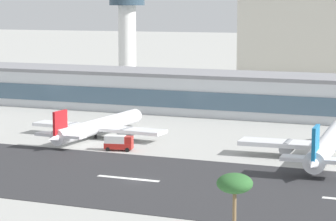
{
  "coord_description": "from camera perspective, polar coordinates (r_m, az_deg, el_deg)",
  "views": [
    {
      "loc": [
        52.85,
        -115.12,
        30.53
      ],
      "look_at": [
        -5.71,
        28.47,
        8.43
      ],
      "focal_mm": 78.53,
      "sensor_mm": 36.0,
      "label": 1
    }
  ],
  "objects": [
    {
      "name": "ground_plane",
      "position": [
        130.3,
        -2.41,
        -5.45
      ],
      "size": [
        1400.0,
        1400.0,
        0.0
      ],
      "primitive_type": "plane",
      "color": "#A8A8A3"
    },
    {
      "name": "runway_strip",
      "position": [
        130.69,
        -2.33,
        -5.39
      ],
      "size": [
        800.0,
        39.34,
        0.08
      ],
      "primitive_type": "cube",
      "color": "#2D2D30",
      "rests_on": "ground_plane"
    },
    {
      "name": "runway_centreline_dash_4",
      "position": [
        131.49,
        -3.11,
        -5.29
      ],
      "size": [
        12.0,
        1.2,
        0.01
      ],
      "primitive_type": "cube",
      "color": "white",
      "rests_on": "runway_strip"
    },
    {
      "name": "terminal_building",
      "position": [
        207.1,
        7.53,
        1.19
      ],
      "size": [
        220.21,
        21.5,
        11.66
      ],
      "color": "silver",
      "rests_on": "ground_plane"
    },
    {
      "name": "control_tower",
      "position": [
        265.74,
        -3.2,
        6.72
      ],
      "size": [
        13.71,
        13.71,
        37.35
      ],
      "color": "silver",
      "rests_on": "ground_plane"
    },
    {
      "name": "airliner_red_tail_gate_1",
      "position": [
        171.38,
        -5.6,
        -1.28
      ],
      "size": [
        33.96,
        40.17,
        8.38
      ],
      "rotation": [
        0.0,
        0.0,
        1.51
      ],
      "color": "white",
      "rests_on": "ground_plane"
    },
    {
      "name": "airliner_blue_tail_gate_2",
      "position": [
        149.55,
        12.25,
        -2.67
      ],
      "size": [
        35.96,
        45.65,
        9.52
      ],
      "rotation": [
        0.0,
        0.0,
        1.62
      ],
      "color": "silver",
      "rests_on": "ground_plane"
    },
    {
      "name": "service_box_truck_0",
      "position": [
        156.58,
        -3.84,
        -2.48
      ],
      "size": [
        6.38,
        3.73,
        3.25
      ],
      "rotation": [
        0.0,
        0.0,
        0.22
      ],
      "color": "#B2231E",
      "rests_on": "ground_plane"
    },
    {
      "name": "palm_tree_1",
      "position": [
        89.06,
        5.2,
        -5.77
      ],
      "size": [
        4.41,
        4.41,
        10.62
      ],
      "color": "brown",
      "rests_on": "ground_plane"
    }
  ]
}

